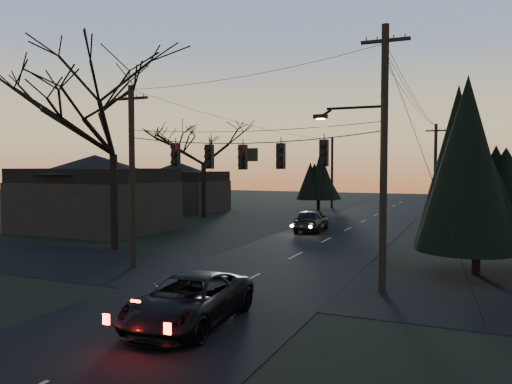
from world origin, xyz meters
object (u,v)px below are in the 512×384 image
at_px(utility_pole_right, 382,292).
at_px(bare_tree_left, 113,116).
at_px(utility_pole_far_l, 332,208).
at_px(utility_pole_left, 133,268).
at_px(suv_near, 189,301).
at_px(sedan_oncoming_a, 311,220).
at_px(utility_pole_far_r, 434,220).
at_px(evergreen_right, 478,173).

distance_m(utility_pole_right, bare_tree_left, 17.95).
xyz_separation_m(utility_pole_far_l, bare_tree_left, (-4.28, -32.11, 7.62)).
relative_size(utility_pole_far_l, bare_tree_left, 0.73).
relative_size(utility_pole_left, utility_pole_far_l, 1.06).
xyz_separation_m(utility_pole_far_l, suv_near, (6.80, -42.21, 0.73)).
relative_size(utility_pole_far_l, sedan_oncoming_a, 1.70).
bearing_deg(utility_pole_left, utility_pole_right, 0.00).
relative_size(utility_pole_far_r, sedan_oncoming_a, 1.81).
bearing_deg(utility_pole_right, utility_pole_left, 180.00).
distance_m(bare_tree_left, evergreen_right, 19.33).
xyz_separation_m(utility_pole_far_l, sedan_oncoming_a, (3.79, -20.11, 0.80)).
distance_m(bare_tree_left, suv_near, 16.50).
relative_size(utility_pole_left, suv_near, 1.61).
distance_m(utility_pole_far_r, utility_pole_far_l, 14.01).
bearing_deg(utility_pole_right, suv_near, -127.10).
height_order(utility_pole_far_l, bare_tree_left, bare_tree_left).
xyz_separation_m(utility_pole_right, bare_tree_left, (-15.78, 3.89, 7.62)).
distance_m(utility_pole_right, utility_pole_left, 11.50).
bearing_deg(sedan_oncoming_a, utility_pole_far_r, -126.71).
bearing_deg(sedan_oncoming_a, bare_tree_left, 51.83).
height_order(evergreen_right, suv_near, evergreen_right).
relative_size(suv_near, sedan_oncoming_a, 1.12).
bearing_deg(utility_pole_far_r, sedan_oncoming_a, -122.47).
height_order(utility_pole_left, sedan_oncoming_a, utility_pole_left).
height_order(utility_pole_right, bare_tree_left, bare_tree_left).
bearing_deg(sedan_oncoming_a, utility_pole_right, 111.63).
xyz_separation_m(evergreen_right, sedan_oncoming_a, (-10.98, 10.96, -3.69)).
bearing_deg(suv_near, bare_tree_left, 134.66).
distance_m(bare_tree_left, sedan_oncoming_a, 15.98).
height_order(utility_pole_far_r, suv_near, utility_pole_far_r).
height_order(utility_pole_left, bare_tree_left, bare_tree_left).
height_order(utility_pole_right, evergreen_right, evergreen_right).
relative_size(utility_pole_far_r, suv_near, 1.61).
height_order(bare_tree_left, suv_near, bare_tree_left).
xyz_separation_m(evergreen_right, suv_near, (-7.97, -11.14, -3.76)).
distance_m(utility_pole_left, sedan_oncoming_a, 16.35).
xyz_separation_m(suv_near, sedan_oncoming_a, (-3.01, 22.10, 0.07)).
distance_m(utility_pole_far_r, evergreen_right, 23.73).
height_order(utility_pole_left, evergreen_right, evergreen_right).
relative_size(utility_pole_right, utility_pole_left, 1.18).
distance_m(utility_pole_left, bare_tree_left, 9.56).
relative_size(bare_tree_left, evergreen_right, 1.40).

